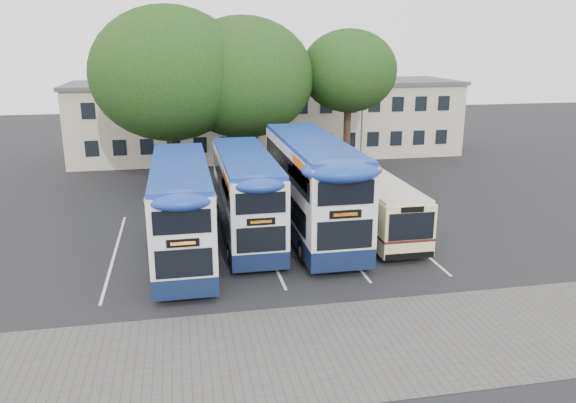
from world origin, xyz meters
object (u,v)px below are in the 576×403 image
(bus_dd_mid, at_px, (246,192))
(bus_dd_right, at_px, (312,183))
(lamp_post, at_px, (363,102))
(tree_left, at_px, (169,74))
(tree_right, at_px, (349,71))
(bus_dd_left, at_px, (181,206))
(bus_single, at_px, (374,201))
(tree_mid, at_px, (243,78))

(bus_dd_mid, height_order, bus_dd_right, bus_dd_right)
(lamp_post, bearing_deg, tree_left, -167.02)
(tree_right, distance_m, bus_dd_mid, 14.98)
(lamp_post, distance_m, bus_dd_mid, 17.73)
(tree_right, bearing_deg, bus_dd_mid, -127.12)
(lamp_post, height_order, bus_dd_left, lamp_post)
(bus_dd_left, xyz_separation_m, bus_single, (9.63, 1.76, -0.79))
(tree_mid, distance_m, bus_dd_mid, 12.32)
(tree_left, bearing_deg, bus_dd_left, -88.33)
(bus_dd_right, bearing_deg, tree_left, 121.99)
(tree_left, height_order, bus_single, tree_left)
(tree_left, xyz_separation_m, tree_right, (11.97, 0.44, 0.02))
(tree_left, distance_m, bus_dd_left, 13.72)
(tree_mid, bearing_deg, lamp_post, 16.49)
(tree_left, relative_size, tree_right, 1.14)
(bus_dd_right, bearing_deg, bus_dd_mid, 179.29)
(bus_single, bearing_deg, tree_mid, 114.47)
(tree_mid, xyz_separation_m, tree_right, (7.20, -0.06, 0.34))
(tree_right, bearing_deg, tree_mid, 179.54)
(bus_dd_left, relative_size, bus_dd_mid, 1.02)
(tree_mid, bearing_deg, bus_dd_left, -108.40)
(tree_left, height_order, bus_dd_left, tree_left)
(tree_right, bearing_deg, lamp_post, 54.13)
(lamp_post, distance_m, bus_dd_left, 21.16)
(lamp_post, xyz_separation_m, tree_right, (-2.01, -2.78, 2.36))
(tree_mid, distance_m, bus_dd_left, 14.74)
(lamp_post, height_order, bus_single, lamp_post)
(tree_mid, relative_size, bus_dd_left, 1.07)
(bus_dd_mid, xyz_separation_m, bus_dd_right, (3.28, -0.04, 0.33))
(lamp_post, xyz_separation_m, tree_mid, (-9.21, -2.73, 2.02))
(bus_single, bearing_deg, lamp_post, 74.32)
(tree_left, xyz_separation_m, tree_mid, (4.78, 0.50, -0.32))
(bus_single, bearing_deg, bus_dd_left, -169.63)
(bus_dd_mid, xyz_separation_m, bus_single, (6.52, -0.20, -0.74))
(tree_right, height_order, bus_dd_right, tree_right)
(tree_left, relative_size, bus_single, 1.24)
(tree_mid, height_order, bus_single, tree_mid)
(bus_dd_mid, bearing_deg, lamp_post, 53.13)
(tree_mid, distance_m, bus_single, 13.77)
(tree_right, relative_size, bus_single, 1.09)
(bus_dd_left, bearing_deg, tree_mid, 71.60)
(lamp_post, height_order, bus_dd_mid, lamp_post)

